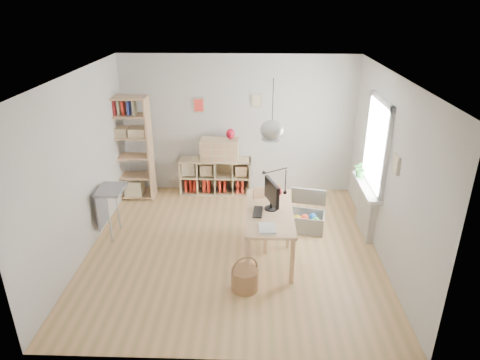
{
  "coord_description": "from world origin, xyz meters",
  "views": [
    {
      "loc": [
        0.3,
        -5.76,
        3.71
      ],
      "look_at": [
        0.1,
        0.3,
        1.05
      ],
      "focal_mm": 32.0,
      "sensor_mm": 36.0,
      "label": 1
    }
  ],
  "objects_px": {
    "cube_shelf": "(214,178)",
    "storage_chest": "(307,217)",
    "chair": "(270,213)",
    "monitor": "(272,194)",
    "desk": "(269,217)",
    "tall_bookshelf": "(129,145)",
    "drawer_chest": "(219,149)"
  },
  "relations": [
    {
      "from": "cube_shelf",
      "to": "drawer_chest",
      "type": "xyz_separation_m",
      "value": [
        0.12,
        -0.04,
        0.63
      ]
    },
    {
      "from": "storage_chest",
      "to": "monitor",
      "type": "relative_size",
      "value": 1.58
    },
    {
      "from": "cube_shelf",
      "to": "drawer_chest",
      "type": "relative_size",
      "value": 1.9
    },
    {
      "from": "chair",
      "to": "tall_bookshelf",
      "type": "bearing_deg",
      "value": 124.23
    },
    {
      "from": "desk",
      "to": "cube_shelf",
      "type": "xyz_separation_m",
      "value": [
        -1.02,
        2.23,
        -0.36
      ]
    },
    {
      "from": "desk",
      "to": "chair",
      "type": "bearing_deg",
      "value": 86.17
    },
    {
      "from": "cube_shelf",
      "to": "storage_chest",
      "type": "xyz_separation_m",
      "value": [
        1.7,
        -1.4,
        -0.09
      ]
    },
    {
      "from": "chair",
      "to": "cube_shelf",
      "type": "bearing_deg",
      "value": 94.79
    },
    {
      "from": "cube_shelf",
      "to": "monitor",
      "type": "distance_m",
      "value": 2.5
    },
    {
      "from": "desk",
      "to": "monitor",
      "type": "relative_size",
      "value": 3.0
    },
    {
      "from": "chair",
      "to": "drawer_chest",
      "type": "xyz_separation_m",
      "value": [
        -0.93,
        1.83,
        0.4
      ]
    },
    {
      "from": "chair",
      "to": "storage_chest",
      "type": "xyz_separation_m",
      "value": [
        0.65,
        0.47,
        -0.32
      ]
    },
    {
      "from": "chair",
      "to": "storage_chest",
      "type": "relative_size",
      "value": 1.19
    },
    {
      "from": "tall_bookshelf",
      "to": "monitor",
      "type": "xyz_separation_m",
      "value": [
        2.62,
        -1.87,
        -0.09
      ]
    },
    {
      "from": "desk",
      "to": "cube_shelf",
      "type": "bearing_deg",
      "value": 114.61
    },
    {
      "from": "tall_bookshelf",
      "to": "monitor",
      "type": "bearing_deg",
      "value": -35.62
    },
    {
      "from": "tall_bookshelf",
      "to": "storage_chest",
      "type": "xyz_separation_m",
      "value": [
        3.26,
        -1.12,
        -0.88
      ]
    },
    {
      "from": "monitor",
      "to": "storage_chest",
      "type": "bearing_deg",
      "value": 31.21
    },
    {
      "from": "monitor",
      "to": "drawer_chest",
      "type": "bearing_deg",
      "value": 95.72
    },
    {
      "from": "cube_shelf",
      "to": "storage_chest",
      "type": "distance_m",
      "value": 2.2
    },
    {
      "from": "desk",
      "to": "monitor",
      "type": "bearing_deg",
      "value": 68.61
    },
    {
      "from": "desk",
      "to": "monitor",
      "type": "xyz_separation_m",
      "value": [
        0.03,
        0.08,
        0.34
      ]
    },
    {
      "from": "tall_bookshelf",
      "to": "drawer_chest",
      "type": "bearing_deg",
      "value": 8.13
    },
    {
      "from": "storage_chest",
      "to": "monitor",
      "type": "distance_m",
      "value": 1.27
    },
    {
      "from": "cube_shelf",
      "to": "storage_chest",
      "type": "height_order",
      "value": "cube_shelf"
    },
    {
      "from": "storage_chest",
      "to": "cube_shelf",
      "type": "bearing_deg",
      "value": 151.96
    },
    {
      "from": "storage_chest",
      "to": "desk",
      "type": "bearing_deg",
      "value": -117.73
    },
    {
      "from": "chair",
      "to": "monitor",
      "type": "xyz_separation_m",
      "value": [
        0.01,
        -0.28,
        0.47
      ]
    },
    {
      "from": "storage_chest",
      "to": "monitor",
      "type": "height_order",
      "value": "monitor"
    },
    {
      "from": "cube_shelf",
      "to": "chair",
      "type": "distance_m",
      "value": 2.16
    },
    {
      "from": "monitor",
      "to": "drawer_chest",
      "type": "relative_size",
      "value": 0.68
    },
    {
      "from": "chair",
      "to": "monitor",
      "type": "height_order",
      "value": "monitor"
    }
  ]
}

